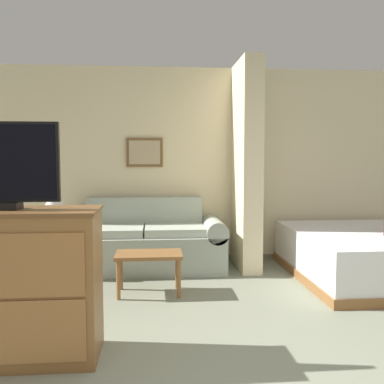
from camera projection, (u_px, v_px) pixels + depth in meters
name	position (u px, v px, depth m)	size (l,w,h in m)	color
wall_back	(207.00, 165.00, 5.85)	(7.23, 0.16, 2.60)	beige
wall_partition_pillar	(246.00, 166.00, 5.40)	(0.24, 0.86, 2.60)	beige
couch	(145.00, 243.00, 5.37)	(2.00, 0.84, 0.88)	#99A393
coffee_table	(149.00, 259.00, 4.38)	(0.68, 0.41, 0.43)	brown
side_table	(55.00, 238.00, 5.23)	(0.36, 0.36, 0.53)	brown
table_lamp	(54.00, 205.00, 5.20)	(0.29, 0.29, 0.47)	tan
tv_dresser	(4.00, 285.00, 2.93)	(1.30, 0.51, 1.05)	brown
tv	(0.00, 166.00, 2.86)	(0.78, 0.16, 0.59)	black
bed	(368.00, 254.00, 4.98)	(1.70, 2.02, 0.54)	brown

